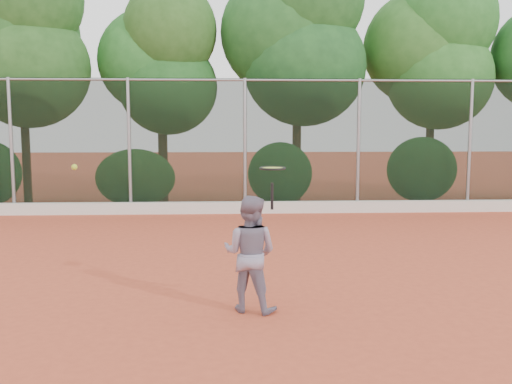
{
  "coord_description": "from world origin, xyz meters",
  "views": [
    {
      "loc": [
        -0.43,
        -7.94,
        2.32
      ],
      "look_at": [
        0.0,
        1.0,
        1.25
      ],
      "focal_mm": 40.0,
      "sensor_mm": 36.0,
      "label": 1
    }
  ],
  "objects": [
    {
      "name": "ground",
      "position": [
        0.0,
        0.0,
        0.0
      ],
      "size": [
        80.0,
        80.0,
        0.0
      ],
      "primitive_type": "plane",
      "color": "#C14A2D",
      "rests_on": "ground"
    },
    {
      "name": "concrete_curb",
      "position": [
        0.0,
        6.82,
        0.15
      ],
      "size": [
        24.0,
        0.2,
        0.3
      ],
      "primitive_type": "cube",
      "color": "silver",
      "rests_on": "ground"
    },
    {
      "name": "tennis_player",
      "position": [
        -0.17,
        -1.03,
        0.72
      ],
      "size": [
        0.86,
        0.77,
        1.45
      ],
      "primitive_type": "imported",
      "rotation": [
        0.0,
        0.0,
        2.76
      ],
      "color": "gray",
      "rests_on": "ground"
    },
    {
      "name": "chainlink_fence",
      "position": [
        -0.0,
        7.0,
        1.86
      ],
      "size": [
        24.09,
        0.09,
        3.5
      ],
      "color": "black",
      "rests_on": "ground"
    },
    {
      "name": "foliage_backdrop",
      "position": [
        -0.55,
        8.98,
        4.4
      ],
      "size": [
        23.7,
        3.63,
        7.55
      ],
      "color": "#43281A",
      "rests_on": "ground"
    },
    {
      "name": "tennis_racket",
      "position": [
        0.1,
        -1.08,
        1.75
      ],
      "size": [
        0.36,
        0.36,
        0.53
      ],
      "color": "black",
      "rests_on": "ground"
    },
    {
      "name": "tennis_ball_in_flight",
      "position": [
        -2.38,
        -0.67,
        1.78
      ],
      "size": [
        0.07,
        0.07,
        0.07
      ],
      "color": "#B2C92D",
      "rests_on": "ground"
    }
  ]
}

